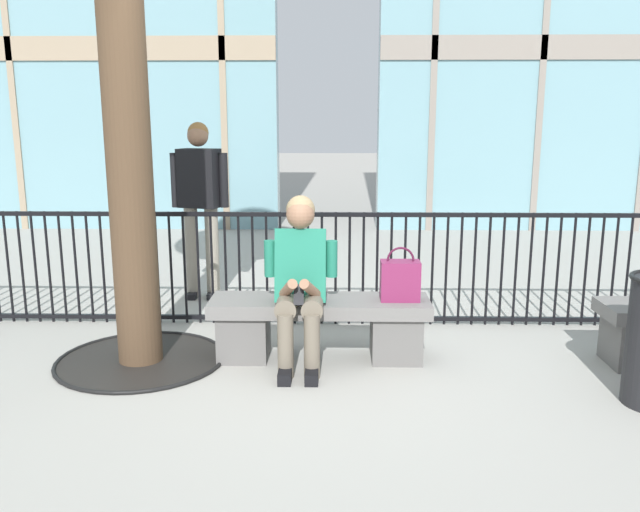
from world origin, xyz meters
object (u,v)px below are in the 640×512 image
Objects in this scene: stone_bench at (320,322)px; bystander_at_railing at (200,197)px; seated_person_with_phone at (300,277)px; handbag_on_bench at (400,280)px.

bystander_at_railing reaches higher than stone_bench.
bystander_at_railing is at bearing 120.70° from seated_person_with_phone.
bystander_at_railing reaches higher than seated_person_with_phone.
seated_person_with_phone reaches higher than handbag_on_bench.
seated_person_with_phone is at bearing -59.30° from bystander_at_railing.
seated_person_with_phone is at bearing -170.57° from handbag_on_bench.
handbag_on_bench reaches higher than stone_bench.
seated_person_with_phone is at bearing -136.25° from stone_bench.
bystander_at_railing is (-1.06, 1.79, 0.35)m from seated_person_with_phone.
stone_bench is 0.67m from handbag_on_bench.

